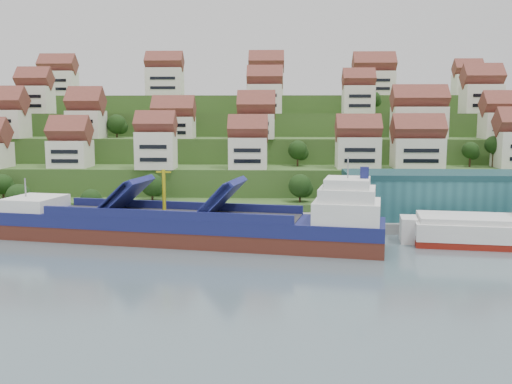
{
  "coord_description": "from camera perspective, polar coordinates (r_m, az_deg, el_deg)",
  "views": [
    {
      "loc": [
        6.94,
        -108.81,
        24.83
      ],
      "look_at": [
        2.26,
        14.0,
        8.0
      ],
      "focal_mm": 40.0,
      "sensor_mm": 36.0,
      "label": 1
    }
  ],
  "objects": [
    {
      "name": "hillside_village",
      "position": [
        169.37,
        0.8,
        7.65
      ],
      "size": [
        154.78,
        63.06,
        29.32
      ],
      "color": "white",
      "rests_on": "ground"
    },
    {
      "name": "hillside_trees",
      "position": [
        148.2,
        -8.1,
        3.1
      ],
      "size": [
        140.18,
        62.3,
        29.1
      ],
      "color": "#1C3A13",
      "rests_on": "ground"
    },
    {
      "name": "quay",
      "position": [
        126.74,
        8.07,
        -3.07
      ],
      "size": [
        180.0,
        14.0,
        2.2
      ],
      "primitive_type": "cube",
      "color": "gray",
      "rests_on": "ground"
    },
    {
      "name": "hillside",
      "position": [
        212.95,
        0.31,
        3.98
      ],
      "size": [
        260.0,
        128.0,
        31.0
      ],
      "color": "#2D4C1E",
      "rests_on": "ground"
    },
    {
      "name": "flagpole",
      "position": [
        120.67,
        7.47,
        -0.82
      ],
      "size": [
        1.28,
        0.16,
        8.0
      ],
      "color": "gray",
      "rests_on": "quay"
    },
    {
      "name": "warehouse",
      "position": [
        134.79,
        21.69,
        -0.27
      ],
      "size": [
        60.0,
        15.0,
        10.0
      ],
      "primitive_type": "cube",
      "color": "#255E65",
      "rests_on": "quay"
    },
    {
      "name": "cargo_ship",
      "position": [
        111.1,
        -6.2,
        -3.45
      ],
      "size": [
        77.34,
        25.6,
        16.94
      ],
      "rotation": [
        0.0,
        0.0,
        -0.18
      ],
      "color": "#542319",
      "rests_on": "ground"
    },
    {
      "name": "second_ship",
      "position": [
        118.18,
        23.28,
        -3.64
      ],
      "size": [
        32.05,
        15.64,
        8.92
      ],
      "rotation": [
        0.0,
        0.0,
        -0.14
      ],
      "color": "maroon",
      "rests_on": "ground"
    },
    {
      "name": "ground",
      "position": [
        111.82,
        -1.43,
        -5.03
      ],
      "size": [
        300.0,
        300.0,
        0.0
      ],
      "primitive_type": "plane",
      "color": "slate",
      "rests_on": "ground"
    }
  ]
}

